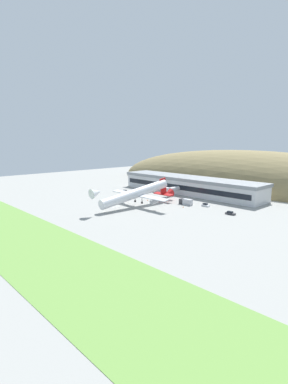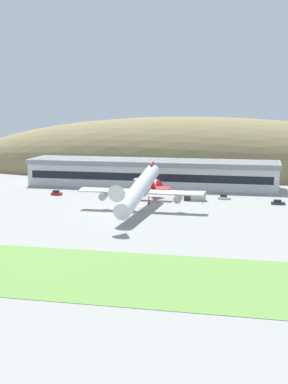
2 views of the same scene
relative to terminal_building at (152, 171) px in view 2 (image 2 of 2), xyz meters
name	(u,v)px [view 2 (image 2 of 2)]	position (x,y,z in m)	size (l,w,h in m)	color
ground_plane	(106,214)	(-2.59, -55.58, -5.77)	(334.74, 334.74, 0.00)	gray
grass_strip_foreground	(28,269)	(-2.59, -109.30, -5.73)	(301.26, 30.50, 0.08)	#669342
hill_backdrop	(192,172)	(9.65, 47.28, -5.77)	(235.64, 69.02, 51.51)	olive
terminal_building	(152,171)	(0.00, 0.00, 0.00)	(96.72, 19.10, 10.18)	silver
jetway_0	(141,181)	(-0.80, -15.55, -1.78)	(3.38, 11.72, 5.43)	silver
cargo_airplane	(140,189)	(6.08, -48.70, 0.74)	(37.97, 52.67, 12.00)	silver
service_car_0	(278,203)	(46.75, -29.55, -5.17)	(4.39, 1.92, 1.45)	#333338
service_car_1	(56,193)	(-28.60, -27.80, -5.08)	(3.71, 1.87, 1.67)	#B21E1E
service_car_2	(224,197)	(29.42, -23.82, -5.12)	(4.10, 2.00, 1.58)	silver
fuel_truck	(195,196)	(20.14, -27.80, -4.31)	(7.34, 2.58, 3.01)	#333338
traffic_cone_0	(129,201)	(-0.69, -34.96, -5.49)	(0.52, 0.52, 0.58)	orange
traffic_cone_1	(203,203)	(23.33, -33.77, -5.49)	(0.52, 0.52, 0.58)	orange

